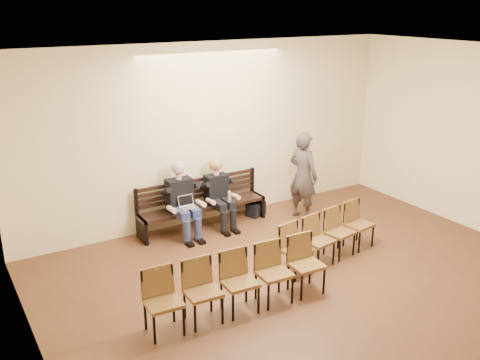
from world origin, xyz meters
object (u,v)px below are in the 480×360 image
object	(u,v)px
seated_man	(182,199)
bag	(256,209)
passerby	(303,169)
water_bottle	(229,203)
chair_row_front	(329,237)
bench	(203,216)
seated_woman	(219,195)
chair_row_back	(240,283)
laptop	(189,210)

from	to	relation	value
seated_man	bag	size ratio (longest dim) A/B	3.73
seated_man	bag	distance (m)	1.79
seated_man	passerby	xyz separation A→B (m)	(2.44, -0.48, 0.31)
water_bottle	chair_row_front	xyz separation A→B (m)	(0.82, -1.94, -0.14)
bench	seated_woman	bearing A→B (deg)	-22.32
chair_row_back	laptop	bearing A→B (deg)	82.76
seated_woman	laptop	bearing A→B (deg)	-163.83
water_bottle	chair_row_front	distance (m)	2.12
seated_man	water_bottle	size ratio (longest dim) A/B	6.54
bench	water_bottle	bearing A→B (deg)	-47.81
seated_man	water_bottle	world-z (taller)	seated_man
bench	seated_man	size ratio (longest dim) A/B	1.83
water_bottle	seated_man	bearing A→B (deg)	161.75
bench	chair_row_front	xyz separation A→B (m)	(1.19, -2.35, 0.19)
seated_woman	water_bottle	distance (m)	0.30
water_bottle	seated_woman	bearing A→B (deg)	104.44
bench	chair_row_front	size ratio (longest dim) A/B	1.28
bench	bag	distance (m)	1.21
water_bottle	laptop	bearing A→B (deg)	175.37
seated_woman	bag	distance (m)	1.04
bag	chair_row_front	xyz separation A→B (m)	(-0.02, -2.32, 0.28)
bench	chair_row_front	world-z (taller)	chair_row_front
seated_man	seated_woman	world-z (taller)	seated_man
bench	seated_man	xyz separation A→B (m)	(-0.49, -0.12, 0.49)
water_bottle	bag	xyz separation A→B (m)	(0.84, 0.38, -0.42)
bench	water_bottle	size ratio (longest dim) A/B	11.97
seated_woman	water_bottle	bearing A→B (deg)	-75.56
water_bottle	bag	distance (m)	1.01
laptop	water_bottle	world-z (taller)	laptop
seated_woman	laptop	size ratio (longest dim) A/B	4.21
seated_man	bag	xyz separation A→B (m)	(1.70, 0.09, -0.57)
passerby	water_bottle	bearing A→B (deg)	66.57
chair_row_front	seated_woman	bearing A→B (deg)	102.83
bench	laptop	size ratio (longest dim) A/B	8.66
seated_woman	bag	size ratio (longest dim) A/B	3.32
seated_woman	water_bottle	world-z (taller)	seated_woman
passerby	laptop	bearing A→B (deg)	67.40
passerby	bench	bearing A→B (deg)	56.55
laptop	bench	bearing A→B (deg)	28.20
laptop	passerby	size ratio (longest dim) A/B	0.15
water_bottle	chair_row_back	distance (m)	2.85
water_bottle	passerby	world-z (taller)	passerby
chair_row_front	chair_row_back	bearing A→B (deg)	-173.62
water_bottle	bench	bearing A→B (deg)	132.19
laptop	water_bottle	distance (m)	0.82
chair_row_front	water_bottle	bearing A→B (deg)	103.86
seated_woman	water_bottle	size ratio (longest dim) A/B	5.82
passerby	chair_row_back	size ratio (longest dim) A/B	0.75
seated_man	water_bottle	bearing A→B (deg)	-18.25
seated_man	passerby	distance (m)	2.51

